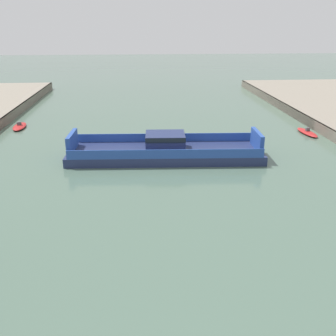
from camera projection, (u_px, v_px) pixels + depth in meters
chain_ferry at (165, 150)px, 47.39m from camera, size 24.21×8.06×3.30m
moored_boat_near_left at (307, 132)px, 57.82m from camera, size 2.05×5.54×0.98m
moored_boat_near_right at (20, 126)px, 61.15m from camera, size 2.26×5.36×0.98m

